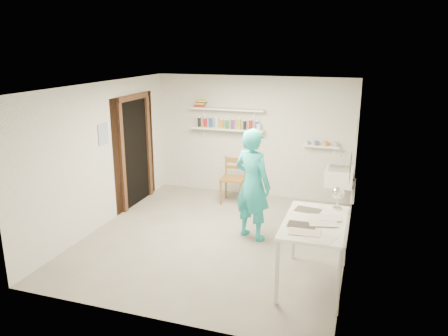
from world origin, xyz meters
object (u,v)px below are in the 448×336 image
(desk_lamp, at_px, (338,193))
(work_table, at_px, (314,253))
(wooden_chair, at_px, (233,179))
(wall_clock, at_px, (251,162))
(belfast_sink, at_px, (339,176))
(man, at_px, (252,184))

(desk_lamp, bearing_deg, work_table, -112.42)
(wooden_chair, bearing_deg, wall_clock, -63.38)
(belfast_sink, relative_size, wall_clock, 1.89)
(belfast_sink, distance_m, desk_lamp, 2.15)
(wooden_chair, bearing_deg, work_table, -55.82)
(wall_clock, bearing_deg, man, -43.69)
(man, bearing_deg, wall_clock, -43.69)
(belfast_sink, height_order, work_table, work_table)
(work_table, bearing_deg, belfast_sink, 87.60)
(wooden_chair, bearing_deg, man, -64.10)
(work_table, relative_size, desk_lamp, 8.00)
(wooden_chair, height_order, work_table, wooden_chair)
(wooden_chair, relative_size, work_table, 0.74)
(wall_clock, bearing_deg, belfast_sink, 68.05)
(wall_clock, distance_m, desk_lamp, 1.63)
(desk_lamp, bearing_deg, wall_clock, 150.14)
(man, distance_m, desk_lamp, 1.47)
(wall_clock, height_order, wooden_chair, wall_clock)
(wall_clock, xyz_separation_m, work_table, (1.19, -1.33, -0.75))
(belfast_sink, bearing_deg, wall_clock, -135.11)
(belfast_sink, bearing_deg, desk_lamp, -87.16)
(work_table, bearing_deg, desk_lamp, 67.58)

